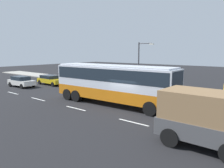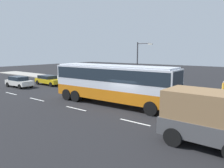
{
  "view_description": "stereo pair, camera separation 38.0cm",
  "coord_description": "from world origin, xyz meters",
  "px_view_note": "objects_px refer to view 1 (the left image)",
  "views": [
    {
      "loc": [
        10.16,
        -14.54,
        4.79
      ],
      "look_at": [
        -1.79,
        0.2,
        1.93
      ],
      "focal_mm": 34.83,
      "sensor_mm": 36.0,
      "label": 1
    },
    {
      "loc": [
        9.86,
        -14.78,
        4.79
      ],
      "look_at": [
        -1.79,
        0.2,
        1.93
      ],
      "focal_mm": 34.83,
      "sensor_mm": 36.0,
      "label": 2
    }
  ],
  "objects_px": {
    "car_yellow_taxi": "(51,80)",
    "car_white_minivan": "(21,81)",
    "coach_bus": "(113,80)",
    "street_lamp": "(140,62)"
  },
  "relations": [
    {
      "from": "coach_bus",
      "to": "car_white_minivan",
      "type": "height_order",
      "value": "coach_bus"
    },
    {
      "from": "street_lamp",
      "to": "coach_bus",
      "type": "bearing_deg",
      "value": -76.65
    },
    {
      "from": "car_white_minivan",
      "to": "street_lamp",
      "type": "height_order",
      "value": "street_lamp"
    },
    {
      "from": "coach_bus",
      "to": "street_lamp",
      "type": "xyz_separation_m",
      "value": [
        -1.79,
        7.56,
        1.33
      ]
    },
    {
      "from": "coach_bus",
      "to": "car_yellow_taxi",
      "type": "xyz_separation_m",
      "value": [
        -14.46,
        3.6,
        -1.47
      ]
    },
    {
      "from": "coach_bus",
      "to": "car_yellow_taxi",
      "type": "bearing_deg",
      "value": 163.88
    },
    {
      "from": "coach_bus",
      "to": "car_white_minivan",
      "type": "distance_m",
      "value": 15.94
    },
    {
      "from": "car_yellow_taxi",
      "to": "car_white_minivan",
      "type": "bearing_deg",
      "value": -109.55
    },
    {
      "from": "coach_bus",
      "to": "street_lamp",
      "type": "distance_m",
      "value": 7.89
    },
    {
      "from": "car_white_minivan",
      "to": "street_lamp",
      "type": "relative_size",
      "value": 0.74
    }
  ]
}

